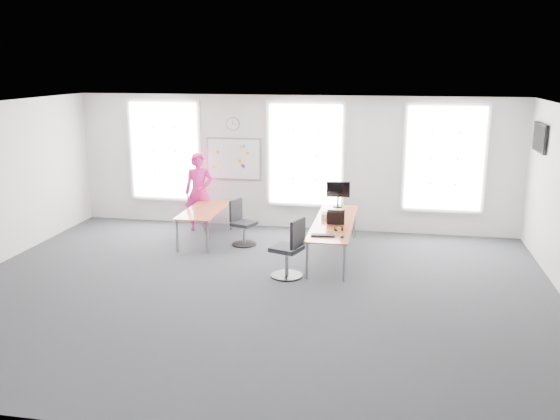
% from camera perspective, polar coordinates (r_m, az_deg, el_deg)
% --- Properties ---
extents(floor, '(10.00, 10.00, 0.00)m').
position_cam_1_polar(floor, '(9.95, -2.71, -7.74)').
color(floor, '#28282C').
rests_on(floor, ground).
extents(ceiling, '(10.00, 10.00, 0.00)m').
position_cam_1_polar(ceiling, '(9.27, -2.92, 9.76)').
color(ceiling, white).
rests_on(ceiling, ground).
extents(wall_back, '(10.00, 0.00, 10.00)m').
position_cam_1_polar(wall_back, '(13.35, 1.19, 4.56)').
color(wall_back, silver).
rests_on(wall_back, ground).
extents(wall_front, '(10.00, 0.00, 10.00)m').
position_cam_1_polar(wall_front, '(5.86, -12.03, -8.14)').
color(wall_front, silver).
rests_on(wall_front, ground).
extents(window_left, '(1.60, 0.06, 2.20)m').
position_cam_1_polar(window_left, '(14.09, -11.01, 5.63)').
color(window_left, silver).
rests_on(window_left, wall_back).
extents(window_mid, '(1.60, 0.06, 2.20)m').
position_cam_1_polar(window_mid, '(13.24, 2.46, 5.35)').
color(window_mid, silver).
rests_on(window_mid, wall_back).
extents(window_right, '(1.60, 0.06, 2.20)m').
position_cam_1_polar(window_right, '(13.16, 15.55, 4.80)').
color(window_right, silver).
rests_on(window_right, wall_back).
extents(desk_right, '(0.76, 2.85, 0.69)m').
position_cam_1_polar(desk_right, '(11.51, 5.18, -1.35)').
color(desk_right, '#B55932').
rests_on(desk_right, ground).
extents(desk_left, '(0.75, 1.87, 0.68)m').
position_cam_1_polar(desk_left, '(12.63, -7.22, -0.14)').
color(desk_left, '#B55932').
rests_on(desk_left, ground).
extents(chair_right, '(0.62, 0.62, 1.07)m').
position_cam_1_polar(chair_right, '(10.38, 0.95, -4.03)').
color(chair_right, black).
rests_on(chair_right, ground).
extents(chair_left, '(0.55, 0.55, 0.95)m').
position_cam_1_polar(chair_left, '(12.29, -3.71, -1.46)').
color(chair_left, black).
rests_on(chair_left, ground).
extents(person, '(0.72, 0.56, 1.75)m').
position_cam_1_polar(person, '(13.40, -7.81, 1.74)').
color(person, '#C61974').
rests_on(person, ground).
extents(whiteboard, '(1.20, 0.03, 0.90)m').
position_cam_1_polar(whiteboard, '(13.59, -4.47, 4.91)').
color(whiteboard, white).
rests_on(whiteboard, wall_back).
extents(wall_clock, '(0.30, 0.04, 0.30)m').
position_cam_1_polar(wall_clock, '(13.49, -4.53, 8.26)').
color(wall_clock, gray).
rests_on(wall_clock, wall_back).
extents(tv, '(0.06, 0.90, 0.55)m').
position_cam_1_polar(tv, '(12.38, 23.75, 6.40)').
color(tv, black).
rests_on(tv, wall_right).
extents(keyboard, '(0.44, 0.20, 0.02)m').
position_cam_1_polar(keyboard, '(10.53, 4.16, -2.47)').
color(keyboard, black).
rests_on(keyboard, desk_right).
extents(mouse, '(0.11, 0.14, 0.05)m').
position_cam_1_polar(mouse, '(10.46, 6.02, -2.55)').
color(mouse, black).
rests_on(mouse, desk_right).
extents(lens_cap, '(0.07, 0.07, 0.01)m').
position_cam_1_polar(lens_cap, '(10.88, 5.42, -1.99)').
color(lens_cap, black).
rests_on(lens_cap, desk_right).
extents(headphones, '(0.16, 0.09, 0.10)m').
position_cam_1_polar(headphones, '(10.90, 5.65, -1.76)').
color(headphones, black).
rests_on(headphones, desk_right).
extents(laptop_sleeve, '(0.34, 0.19, 0.27)m').
position_cam_1_polar(laptop_sleeve, '(11.26, 5.38, -0.76)').
color(laptop_sleeve, black).
rests_on(laptop_sleeve, desk_right).
extents(paper_stack, '(0.34, 0.26, 0.11)m').
position_cam_1_polar(paper_stack, '(11.72, 4.79, -0.56)').
color(paper_stack, beige).
rests_on(paper_stack, desk_right).
extents(monitor, '(0.50, 0.20, 0.55)m').
position_cam_1_polar(monitor, '(12.60, 5.61, 1.75)').
color(monitor, black).
rests_on(monitor, desk_right).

